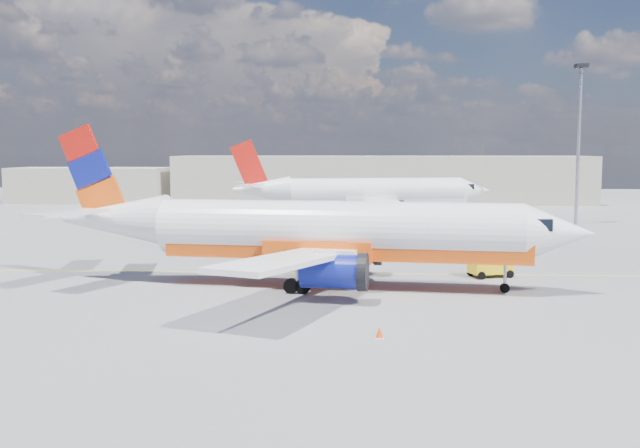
{
  "coord_description": "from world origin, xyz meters",
  "views": [
    {
      "loc": [
        0.8,
        -48.29,
        8.92
      ],
      "look_at": [
        -1.9,
        4.14,
        3.5
      ],
      "focal_mm": 40.0,
      "sensor_mm": 36.0,
      "label": 1
    }
  ],
  "objects_px": {
    "second_jet": "(368,193)",
    "gse_tug": "(489,263)",
    "traffic_cone": "(379,333)",
    "main_jet": "(320,232)"
  },
  "relations": [
    {
      "from": "second_jet",
      "to": "gse_tug",
      "type": "distance_m",
      "value": 42.29
    },
    {
      "from": "main_jet",
      "to": "second_jet",
      "type": "bearing_deg",
      "value": 92.2
    },
    {
      "from": "second_jet",
      "to": "gse_tug",
      "type": "bearing_deg",
      "value": -90.27
    },
    {
      "from": "traffic_cone",
      "to": "main_jet",
      "type": "bearing_deg",
      "value": 105.15
    },
    {
      "from": "second_jet",
      "to": "traffic_cone",
      "type": "height_order",
      "value": "second_jet"
    },
    {
      "from": "gse_tug",
      "to": "traffic_cone",
      "type": "relative_size",
      "value": 5.43
    },
    {
      "from": "main_jet",
      "to": "traffic_cone",
      "type": "xyz_separation_m",
      "value": [
        3.49,
        -12.9,
        -3.32
      ]
    },
    {
      "from": "main_jet",
      "to": "gse_tug",
      "type": "relative_size",
      "value": 11.07
    },
    {
      "from": "second_jet",
      "to": "gse_tug",
      "type": "height_order",
      "value": "second_jet"
    },
    {
      "from": "second_jet",
      "to": "main_jet",
      "type": "bearing_deg",
      "value": -105.89
    }
  ]
}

